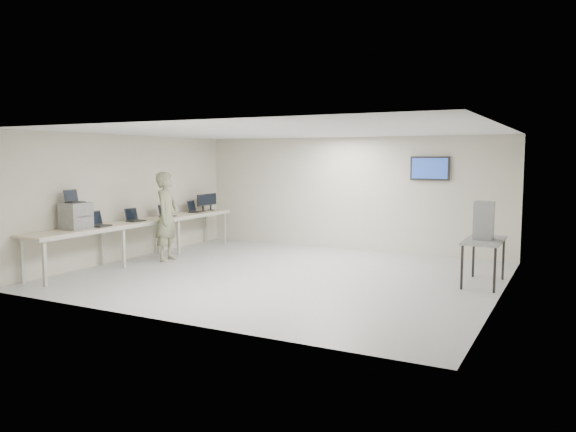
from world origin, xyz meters
The scene contains 13 objects.
room centered at (0.03, 0.06, 1.41)m, with size 8.01×7.01×2.81m.
workbench centered at (-3.59, 0.00, 0.83)m, with size 0.76×6.00×0.90m.
equipment_box centered at (-3.65, -1.80, 1.16)m, with size 0.44×0.50×0.52m, color gray.
laptop_on_box centered at (-3.70, -1.80, 1.49)m, with size 0.28×0.34×0.25m.
laptop_0 centered at (-3.60, -1.28, 0.98)m, with size 0.38×0.44×0.31m.
laptop_1 centered at (-3.60, -0.24, 0.97)m, with size 0.31×0.38×0.29m.
laptop_2 centered at (-3.61, 0.84, 0.97)m, with size 0.33×0.39×0.29m.
laptop_3 centered at (-3.65, 2.00, 0.98)m, with size 0.38×0.43×0.30m.
monitor_near centered at (-3.60, 2.32, 1.17)m, with size 0.20×0.45×0.45m.
monitor_far centered at (-3.60, 2.65, 1.17)m, with size 0.20×0.45×0.45m.
soldier centered at (-3.04, 0.20, 0.99)m, with size 0.72×0.47×1.98m, color gray.
side_table centered at (3.60, 0.97, 0.75)m, with size 0.64×1.38×0.83m.
storage_bins centered at (3.58, 0.97, 1.17)m, with size 0.33×0.36×0.69m.
Camera 1 is at (5.09, -9.56, 2.31)m, focal length 35.00 mm.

